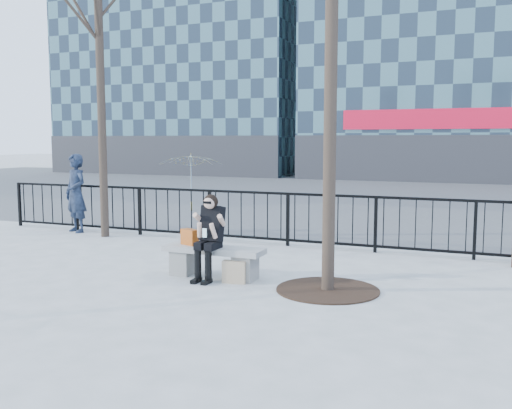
% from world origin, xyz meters
% --- Properties ---
extents(ground, '(120.00, 120.00, 0.00)m').
position_xyz_m(ground, '(0.00, 0.00, 0.00)').
color(ground, gray).
rests_on(ground, ground).
extents(street_surface, '(60.00, 23.00, 0.01)m').
position_xyz_m(street_surface, '(0.00, 15.00, 0.00)').
color(street_surface, '#474747').
rests_on(street_surface, ground).
extents(railing, '(14.00, 0.06, 1.10)m').
position_xyz_m(railing, '(0.00, 3.00, 0.55)').
color(railing, black).
rests_on(railing, ground).
extents(building_left, '(16.20, 10.20, 22.60)m').
position_xyz_m(building_left, '(-15.00, 27.00, 11.30)').
color(building_left, '#456B6F').
rests_on(building_left, ground).
extents(tree_left, '(2.80, 2.80, 6.50)m').
position_xyz_m(tree_left, '(-4.00, 2.50, 4.86)').
color(tree_left, black).
rests_on(tree_left, ground).
extents(tree_grate, '(1.50, 1.50, 0.02)m').
position_xyz_m(tree_grate, '(1.90, -0.10, 0.01)').
color(tree_grate, black).
rests_on(tree_grate, ground).
extents(bench_main, '(1.65, 0.46, 0.49)m').
position_xyz_m(bench_main, '(0.00, 0.00, 0.30)').
color(bench_main, slate).
rests_on(bench_main, ground).
extents(seated_woman, '(0.50, 0.64, 1.34)m').
position_xyz_m(seated_woman, '(0.00, -0.16, 0.67)').
color(seated_woman, black).
rests_on(seated_woman, ground).
extents(handbag, '(0.34, 0.25, 0.25)m').
position_xyz_m(handbag, '(-0.44, 0.02, 0.62)').
color(handbag, '#B34E16').
rests_on(handbag, bench_main).
extents(shopping_bag, '(0.38, 0.18, 0.34)m').
position_xyz_m(shopping_bag, '(0.46, -0.22, 0.17)').
color(shopping_bag, tan).
rests_on(shopping_bag, ground).
extents(standing_man, '(0.79, 0.65, 1.85)m').
position_xyz_m(standing_man, '(-5.00, 2.75, 0.92)').
color(standing_man, black).
rests_on(standing_man, ground).
extents(vendor_umbrella, '(2.09, 2.13, 1.77)m').
position_xyz_m(vendor_umbrella, '(-4.43, 7.28, 0.89)').
color(vendor_umbrella, yellow).
rests_on(vendor_umbrella, ground).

